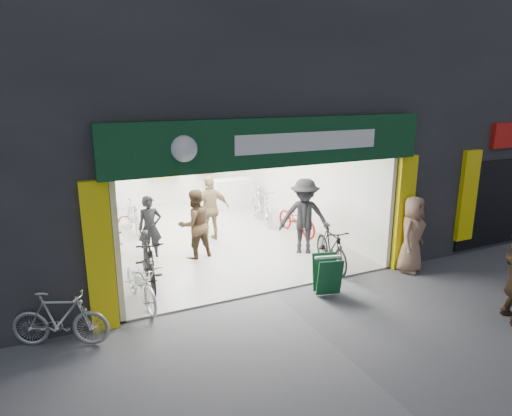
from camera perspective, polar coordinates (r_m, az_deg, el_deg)
ground at (r=9.40m, az=2.10°, el=-10.51°), size 60.00×60.00×0.00m
building at (r=13.42m, az=-4.19°, el=16.09°), size 17.00×10.27×8.00m
bike_left_front at (r=9.01m, az=-14.19°, el=-9.06°), size 0.79×1.75×0.89m
bike_left_midfront at (r=9.70m, az=-13.27°, el=-6.49°), size 0.69×1.91×1.12m
bike_left_midback at (r=12.16m, az=-17.33°, el=-2.68°), size 0.76×1.93×1.00m
bike_left_back at (r=13.37m, az=-15.08°, el=-1.02°), size 0.51×1.60×0.96m
bike_right_front at (r=10.55m, az=9.40°, el=-4.87°), size 0.75×1.72×1.00m
bike_right_mid at (r=12.84m, az=5.12°, el=-1.37°), size 0.76×1.74×0.89m
bike_right_back at (r=13.77m, az=0.65°, el=0.31°), size 0.73×1.91×1.12m
parked_bike at (r=8.08m, az=-23.32°, el=-12.61°), size 1.61×1.03×0.94m
customer_a at (r=11.17m, az=-13.11°, el=-2.44°), size 0.58×0.39×1.55m
customer_b at (r=10.97m, az=-7.68°, el=-2.06°), size 0.92×0.77×1.71m
customer_c at (r=11.20m, az=6.07°, el=-1.13°), size 1.42×1.24×1.91m
customer_d at (r=12.16m, az=-5.69°, el=-0.15°), size 1.04×0.45×1.77m
pedestrian_near at (r=10.69m, az=18.90°, el=-3.14°), size 1.01×0.88×1.74m
sandwich_board at (r=9.28m, az=8.89°, el=-8.13°), size 0.62×0.63×0.78m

